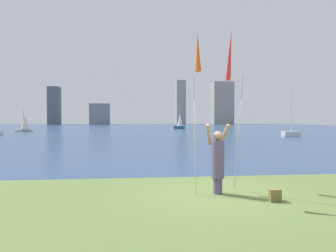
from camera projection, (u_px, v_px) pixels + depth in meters
The scene contains 12 objects.
ground at pixel (146, 130), 58.91m from camera, with size 120.00×138.00×0.12m.
person at pixel (218, 159), 8.28m from camera, with size 0.68×0.51×1.87m.
kite_flag_left at pixel (198, 58), 7.92m from camera, with size 0.16×0.69×4.22m.
kite_flag_right at pixel (230, 59), 9.16m from camera, with size 0.16×1.38×4.60m.
bag at pixel (275, 195), 7.52m from camera, with size 0.28×0.14×0.29m.
sailboat_1 at pixel (180, 122), 62.57m from camera, with size 2.31×1.24×5.15m.
sailboat_2 at pixel (25, 123), 49.02m from camera, with size 2.69×1.83×3.51m.
sailboat_5 at pixel (291, 133), 35.69m from camera, with size 2.52×1.36×5.25m.
skyline_tower_0 at pixel (54, 106), 114.47m from camera, with size 4.02×4.79×13.87m.
skyline_tower_1 at pixel (100, 114), 113.78m from camera, with size 7.17×4.23×7.65m.
skyline_tower_2 at pixel (181, 103), 115.68m from camera, with size 3.41×4.22×16.32m.
skyline_tower_3 at pixel (222, 103), 120.71m from camera, with size 7.80×6.73×16.31m.
Camera 1 is at (-2.19, -8.03, 2.00)m, focal length 33.17 mm.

